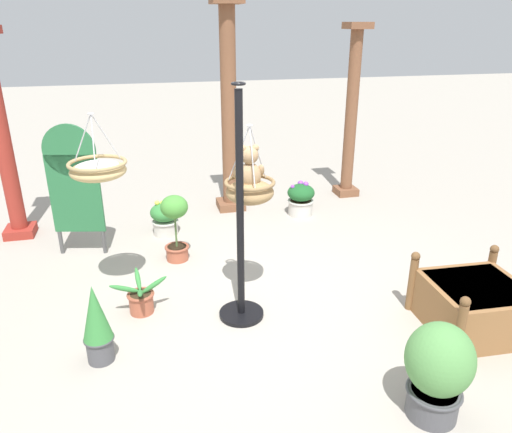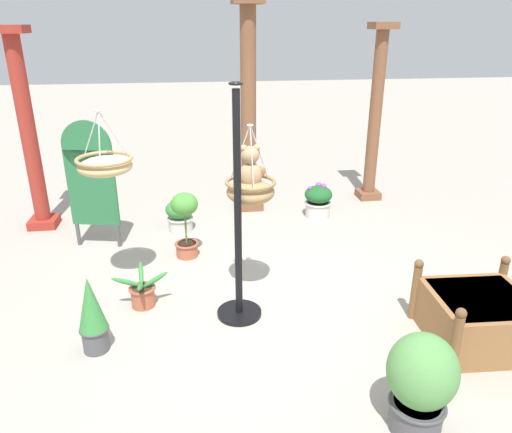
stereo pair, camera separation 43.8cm
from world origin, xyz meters
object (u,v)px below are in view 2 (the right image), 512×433
Objects in this scene: potted_plant_small_succulent at (92,314)px; display_sign_board at (90,175)px; display_pole_central at (238,253)px; potted_plant_trailing_ivy at (421,381)px; wooden_planter_box at (479,317)px; greenhouse_pillar_left at (248,114)px; potted_plant_tall_leafy at (142,292)px; potted_plant_fern_front at (180,215)px; greenhouse_pillar_right at (375,119)px; greenhouse_pillar_far_back at (29,137)px; potted_plant_flowering_red at (185,220)px; hanging_basket_left_high at (105,165)px; potted_plant_bushy_green at (318,201)px; hanging_basket_with_teddy at (251,190)px; teddy_bear at (250,170)px.

display_sign_board is at bearing 98.26° from potted_plant_small_succulent.
potted_plant_trailing_ivy is at bearing -55.84° from display_pole_central.
display_pole_central is 2.25m from wooden_planter_box.
greenhouse_pillar_left is 5.03× the size of potted_plant_tall_leafy.
potted_plant_trailing_ivy is (1.68, -3.80, 0.18)m from potted_plant_fern_front.
greenhouse_pillar_left is at bearing -175.11° from greenhouse_pillar_right.
greenhouse_pillar_far_back is at bearing 123.94° from potted_plant_tall_leafy.
wooden_planter_box is 1.36× the size of potted_plant_small_succulent.
potted_plant_trailing_ivy is at bearing -27.10° from potted_plant_small_succulent.
greenhouse_pillar_left is at bearing 58.41° from potted_plant_flowering_red.
hanging_basket_left_high is at bearing 127.08° from potted_plant_tall_leafy.
greenhouse_pillar_right is 4.02m from wooden_planter_box.
greenhouse_pillar_left reaches higher than greenhouse_pillar_far_back.
potted_plant_bushy_green is 3.21m from display_sign_board.
hanging_basket_with_teddy reaches higher than potted_plant_flowering_red.
display_sign_board reaches higher than wooden_planter_box.
potted_plant_flowering_red is 0.51× the size of display_sign_board.
greenhouse_pillar_far_back is 5.79m from wooden_planter_box.
greenhouse_pillar_right is (3.72, 2.46, -0.10)m from hanging_basket_left_high.
potted_plant_fern_front is at bearing 132.61° from wooden_planter_box.
hanging_basket_with_teddy is 1.54m from potted_plant_tall_leafy.
hanging_basket_with_teddy is at bearing -2.51° from potted_plant_tall_leafy.
display_pole_central is 1.13m from potted_plant_tall_leafy.
hanging_basket_with_teddy is at bearing -59.85° from potted_plant_flowering_red.
teddy_bear reaches higher than potted_plant_small_succulent.
display_sign_board is at bearing 131.63° from display_pole_central.
display_pole_central is 0.83× the size of greenhouse_pillar_right.
wooden_planter_box is at bearing -34.56° from display_sign_board.
potted_plant_fern_front is (-1.06, -0.77, -1.23)m from greenhouse_pillar_left.
potted_plant_flowering_red is (-0.66, 1.13, -0.74)m from hanging_basket_with_teddy.
display_sign_board reaches higher than potted_plant_flowering_red.
display_pole_central reaches higher than potted_plant_fern_front.
potted_plant_flowering_red is (0.08, -0.81, 0.24)m from potted_plant_fern_front.
hanging_basket_left_high is 0.87× the size of potted_plant_small_succulent.
teddy_bear is 0.89× the size of potted_plant_fern_front.
greenhouse_pillar_left is at bearing 151.19° from potted_plant_bushy_green.
greenhouse_pillar_far_back reaches higher than hanging_basket_left_high.
potted_plant_bushy_green is 0.71× the size of potted_plant_small_succulent.
potted_plant_tall_leafy is at bearing -138.33° from potted_plant_bushy_green.
display_pole_central is 2.28× the size of wooden_planter_box.
greenhouse_pillar_far_back reaches higher than potted_plant_small_succulent.
greenhouse_pillar_far_back reaches higher than potted_plant_fern_front.
greenhouse_pillar_far_back is at bearing 133.90° from display_pole_central.
potted_plant_small_succulent is at bearing -134.44° from potted_plant_bushy_green.
wooden_planter_box is at bearing -66.26° from greenhouse_pillar_left.
hanging_basket_left_high reaches higher than potted_plant_small_succulent.
hanging_basket_left_high reaches higher than potted_plant_flowering_red.
wooden_planter_box is 1.28× the size of potted_plant_trailing_ivy.
potted_plant_tall_leafy is (-0.96, 0.30, -0.53)m from display_pole_central.
greenhouse_pillar_right is 5.24× the size of potted_plant_bushy_green.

